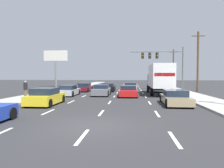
{
  "coord_description": "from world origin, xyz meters",
  "views": [
    {
      "loc": [
        1.82,
        -9.25,
        2.31
      ],
      "look_at": [
        -0.32,
        14.04,
        1.35
      ],
      "focal_mm": 33.1,
      "sensor_mm": 36.0,
      "label": 1
    }
  ],
  "objects_px": {
    "car_yellow": "(46,97)",
    "car_tan": "(175,98)",
    "utility_pole_mid": "(198,61)",
    "traffic_signal_mast": "(159,58)",
    "box_truck": "(159,78)",
    "car_silver": "(69,91)",
    "car_maroon": "(84,88)",
    "car_white": "(130,87)",
    "roadside_billboard": "(56,60)",
    "car_red": "(128,91)",
    "utility_pole_far": "(173,67)",
    "pedestrian_near_corner": "(26,89)",
    "car_black": "(108,88)",
    "car_gray": "(102,91)"
  },
  "relations": [
    {
      "from": "car_silver",
      "to": "car_gray",
      "type": "height_order",
      "value": "car_gray"
    },
    {
      "from": "car_yellow",
      "to": "traffic_signal_mast",
      "type": "relative_size",
      "value": 0.47
    },
    {
      "from": "car_white",
      "to": "box_truck",
      "type": "distance_m",
      "value": 6.48
    },
    {
      "from": "utility_pole_mid",
      "to": "traffic_signal_mast",
      "type": "bearing_deg",
      "value": 135.38
    },
    {
      "from": "car_maroon",
      "to": "box_truck",
      "type": "height_order",
      "value": "box_truck"
    },
    {
      "from": "car_maroon",
      "to": "car_red",
      "type": "xyz_separation_m",
      "value": [
        6.48,
        -6.77,
        -0.0
      ]
    },
    {
      "from": "car_black",
      "to": "pedestrian_near_corner",
      "type": "height_order",
      "value": "pedestrian_near_corner"
    },
    {
      "from": "utility_pole_far",
      "to": "car_silver",
      "type": "bearing_deg",
      "value": -125.2
    },
    {
      "from": "car_silver",
      "to": "car_red",
      "type": "height_order",
      "value": "car_silver"
    },
    {
      "from": "car_maroon",
      "to": "traffic_signal_mast",
      "type": "bearing_deg",
      "value": 24.98
    },
    {
      "from": "car_gray",
      "to": "car_red",
      "type": "height_order",
      "value": "car_gray"
    },
    {
      "from": "car_black",
      "to": "car_tan",
      "type": "distance_m",
      "value": 15.04
    },
    {
      "from": "car_gray",
      "to": "pedestrian_near_corner",
      "type": "bearing_deg",
      "value": -150.57
    },
    {
      "from": "box_truck",
      "to": "utility_pole_mid",
      "type": "bearing_deg",
      "value": 36.63
    },
    {
      "from": "car_maroon",
      "to": "car_tan",
      "type": "distance_m",
      "value": 16.48
    },
    {
      "from": "car_white",
      "to": "box_truck",
      "type": "relative_size",
      "value": 0.48
    },
    {
      "from": "car_maroon",
      "to": "car_white",
      "type": "distance_m",
      "value": 6.82
    },
    {
      "from": "box_truck",
      "to": "car_tan",
      "type": "xyz_separation_m",
      "value": [
        0.03,
        -9.02,
        -1.52
      ]
    },
    {
      "from": "utility_pole_far",
      "to": "utility_pole_mid",
      "type": "bearing_deg",
      "value": -89.55
    },
    {
      "from": "car_red",
      "to": "box_truck",
      "type": "height_order",
      "value": "box_truck"
    },
    {
      "from": "car_red",
      "to": "car_tan",
      "type": "distance_m",
      "value": 7.2
    },
    {
      "from": "box_truck",
      "to": "roadside_billboard",
      "type": "xyz_separation_m",
      "value": [
        -18.35,
        14.15,
        3.25
      ]
    },
    {
      "from": "car_maroon",
      "to": "car_gray",
      "type": "xyz_separation_m",
      "value": [
        3.39,
        -5.96,
        0.02
      ]
    },
    {
      "from": "utility_pole_far",
      "to": "car_tan",
      "type": "bearing_deg",
      "value": -100.95
    },
    {
      "from": "car_yellow",
      "to": "car_tan",
      "type": "distance_m",
      "value": 10.26
    },
    {
      "from": "car_white",
      "to": "traffic_signal_mast",
      "type": "height_order",
      "value": "traffic_signal_mast"
    },
    {
      "from": "car_yellow",
      "to": "car_red",
      "type": "bearing_deg",
      "value": 47.8
    },
    {
      "from": "car_silver",
      "to": "car_gray",
      "type": "xyz_separation_m",
      "value": [
        3.75,
        0.47,
        0.02
      ]
    },
    {
      "from": "car_red",
      "to": "pedestrian_near_corner",
      "type": "distance_m",
      "value": 10.66
    },
    {
      "from": "car_tan",
      "to": "utility_pole_far",
      "type": "height_order",
      "value": "utility_pole_far"
    },
    {
      "from": "car_white",
      "to": "roadside_billboard",
      "type": "xyz_separation_m",
      "value": [
        -14.8,
        8.94,
        4.74
      ]
    },
    {
      "from": "box_truck",
      "to": "car_silver",
      "type": "bearing_deg",
      "value": -166.42
    },
    {
      "from": "car_silver",
      "to": "box_truck",
      "type": "height_order",
      "value": "box_truck"
    },
    {
      "from": "car_black",
      "to": "roadside_billboard",
      "type": "height_order",
      "value": "roadside_billboard"
    },
    {
      "from": "car_tan",
      "to": "car_red",
      "type": "bearing_deg",
      "value": 121.77
    },
    {
      "from": "car_silver",
      "to": "car_yellow",
      "type": "bearing_deg",
      "value": -86.87
    },
    {
      "from": "car_maroon",
      "to": "car_tan",
      "type": "bearing_deg",
      "value": -51.45
    },
    {
      "from": "box_truck",
      "to": "utility_pole_mid",
      "type": "distance_m",
      "value": 7.71
    },
    {
      "from": "utility_pole_far",
      "to": "car_yellow",
      "type": "bearing_deg",
      "value": -117.51
    },
    {
      "from": "traffic_signal_mast",
      "to": "pedestrian_near_corner",
      "type": "distance_m",
      "value": 21.79
    },
    {
      "from": "car_white",
      "to": "traffic_signal_mast",
      "type": "distance_m",
      "value": 7.64
    },
    {
      "from": "car_yellow",
      "to": "box_truck",
      "type": "distance_m",
      "value": 14.34
    },
    {
      "from": "traffic_signal_mast",
      "to": "utility_pole_far",
      "type": "height_order",
      "value": "utility_pole_far"
    },
    {
      "from": "car_silver",
      "to": "car_black",
      "type": "xyz_separation_m",
      "value": [
        3.77,
        6.92,
        -0.01
      ]
    },
    {
      "from": "car_tan",
      "to": "pedestrian_near_corner",
      "type": "height_order",
      "value": "pedestrian_near_corner"
    },
    {
      "from": "car_silver",
      "to": "utility_pole_mid",
      "type": "distance_m",
      "value": 18.3
    },
    {
      "from": "car_silver",
      "to": "utility_pole_far",
      "type": "height_order",
      "value": "utility_pole_far"
    },
    {
      "from": "car_yellow",
      "to": "car_tan",
      "type": "relative_size",
      "value": 0.9
    },
    {
      "from": "pedestrian_near_corner",
      "to": "car_black",
      "type": "bearing_deg",
      "value": 55.81
    },
    {
      "from": "car_silver",
      "to": "box_truck",
      "type": "bearing_deg",
      "value": 13.58
    }
  ]
}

